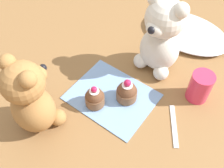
% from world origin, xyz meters
% --- Properties ---
extents(ground_plane, '(4.00, 4.00, 0.00)m').
position_xyz_m(ground_plane, '(0.00, 0.00, 0.00)').
color(ground_plane, olive).
extents(knitted_placemat, '(0.22, 0.17, 0.01)m').
position_xyz_m(knitted_placemat, '(0.00, 0.00, 0.00)').
color(knitted_placemat, '#7A9ED1').
rests_on(knitted_placemat, ground_plane).
extents(tulle_cloth, '(0.28, 0.19, 0.03)m').
position_xyz_m(tulle_cloth, '(0.04, 0.34, 0.01)').
color(tulle_cloth, silver).
rests_on(tulle_cloth, ground_plane).
extents(teddy_bear_cream, '(0.12, 0.12, 0.23)m').
position_xyz_m(teddy_bear_cream, '(0.03, 0.17, 0.11)').
color(teddy_bear_cream, silver).
rests_on(teddy_bear_cream, ground_plane).
extents(teddy_bear_tan, '(0.12, 0.11, 0.21)m').
position_xyz_m(teddy_bear_tan, '(-0.10, -0.17, 0.10)').
color(teddy_bear_tan, '#A3703D').
rests_on(teddy_bear_tan, ground_plane).
extents(cupcake_near_cream_bear, '(0.05, 0.05, 0.07)m').
position_xyz_m(cupcake_near_cream_bear, '(0.03, 0.02, 0.03)').
color(cupcake_near_cream_bear, brown).
rests_on(cupcake_near_cream_bear, knitted_placemat).
extents(cupcake_near_tan_bear, '(0.05, 0.05, 0.07)m').
position_xyz_m(cupcake_near_tan_bear, '(-0.02, -0.05, 0.03)').
color(cupcake_near_tan_bear, brown).
rests_on(cupcake_near_tan_bear, knitted_placemat).
extents(juice_glass, '(0.06, 0.06, 0.08)m').
position_xyz_m(juice_glass, '(0.18, 0.14, 0.04)').
color(juice_glass, '#DB3356').
rests_on(juice_glass, ground_plane).
extents(teaspoon, '(0.08, 0.11, 0.01)m').
position_xyz_m(teaspoon, '(0.18, 0.02, 0.00)').
color(teaspoon, silver).
rests_on(teaspoon, ground_plane).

